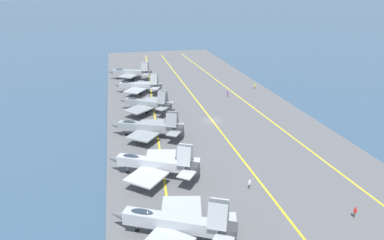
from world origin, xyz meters
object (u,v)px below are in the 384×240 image
(crew_yellow_vest, at_px, (255,86))
(parked_jet_fourth, at_px, (146,103))
(parked_jet_nearest, at_px, (174,222))
(crew_white_vest, at_px, (249,184))
(parked_jet_third, at_px, (147,127))
(parked_jet_sixth, at_px, (131,72))
(parked_jet_fifth, at_px, (139,86))
(crew_red_vest, at_px, (355,212))
(parked_jet_second, at_px, (154,163))
(crew_purple_vest, at_px, (228,94))

(crew_yellow_vest, bearing_deg, parked_jet_fourth, 111.61)
(parked_jet_nearest, relative_size, crew_white_vest, 10.11)
(parked_jet_third, height_order, parked_jet_sixth, parked_jet_sixth)
(parked_jet_fifth, distance_m, crew_yellow_vest, 36.98)
(parked_jet_third, xyz_separation_m, crew_white_vest, (-24.18, -14.00, -1.47))
(parked_jet_fifth, bearing_deg, parked_jet_third, 178.74)
(crew_white_vest, relative_size, crew_red_vest, 0.97)
(parked_jet_fourth, xyz_separation_m, crew_red_vest, (-50.71, -24.56, -1.55))
(parked_jet_second, bearing_deg, parked_jet_third, -2.00)
(parked_jet_third, height_order, crew_white_vest, parked_jet_third)
(parked_jet_third, distance_m, parked_jet_fourth, 16.24)
(crew_white_vest, bearing_deg, parked_jet_nearest, 122.59)
(parked_jet_third, height_order, parked_jet_fourth, parked_jet_fourth)
(parked_jet_second, height_order, crew_white_vest, parked_jet_second)
(parked_jet_second, height_order, parked_jet_sixth, parked_jet_second)
(crew_red_vest, height_order, crew_purple_vest, crew_purple_vest)
(parked_jet_second, height_order, parked_jet_third, parked_jet_second)
(parked_jet_fourth, bearing_deg, parked_jet_fifth, 1.54)
(parked_jet_second, xyz_separation_m, crew_red_vest, (-17.31, -26.39, -1.73))
(parked_jet_sixth, xyz_separation_m, crew_yellow_vest, (-20.98, -38.20, -1.70))
(parked_jet_fifth, distance_m, crew_red_vest, 72.94)
(parked_jet_third, relative_size, parked_jet_fourth, 1.13)
(crew_yellow_vest, bearing_deg, parked_jet_fifth, 84.73)
(crew_purple_vest, bearing_deg, parked_jet_fourth, 108.62)
(parked_jet_second, height_order, crew_yellow_vest, parked_jet_second)
(crew_purple_vest, bearing_deg, crew_white_vest, 165.73)
(parked_jet_fourth, height_order, crew_red_vest, parked_jet_fourth)
(parked_jet_third, distance_m, crew_white_vest, 27.98)
(parked_jet_fifth, distance_m, crew_white_vest, 59.66)
(parked_jet_nearest, bearing_deg, crew_red_vest, -93.09)
(parked_jet_fifth, bearing_deg, crew_red_vest, -159.91)
(parked_jet_fourth, bearing_deg, crew_purple_vest, -71.38)
(crew_purple_vest, xyz_separation_m, crew_yellow_vest, (5.89, -11.11, 0.01))
(crew_red_vest, relative_size, crew_purple_vest, 0.95)
(parked_jet_nearest, distance_m, parked_jet_third, 33.12)
(parked_jet_sixth, xyz_separation_m, crew_red_vest, (-86.08, -26.45, -1.76))
(parked_jet_nearest, height_order, crew_yellow_vest, parked_jet_nearest)
(parked_jet_fourth, distance_m, crew_yellow_vest, 39.09)
(parked_jet_sixth, height_order, crew_purple_vest, parked_jet_sixth)
(crew_red_vest, bearing_deg, crew_purple_vest, -0.62)
(parked_jet_third, bearing_deg, parked_jet_fourth, -4.32)
(parked_jet_third, bearing_deg, parked_jet_fifth, -1.26)
(parked_jet_nearest, bearing_deg, parked_jet_fifth, -0.63)
(parked_jet_third, xyz_separation_m, crew_red_vest, (-34.51, -25.79, -1.43))
(crew_yellow_vest, bearing_deg, parked_jet_second, 141.40)
(parked_jet_fifth, bearing_deg, crew_purple_vest, -109.87)
(parked_jet_third, distance_m, parked_jet_fifth, 33.98)
(parked_jet_second, xyz_separation_m, crew_purple_vest, (41.89, -27.03, -1.67))
(crew_white_vest, bearing_deg, parked_jet_fourth, 17.57)
(parked_jet_nearest, height_order, parked_jet_third, parked_jet_nearest)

